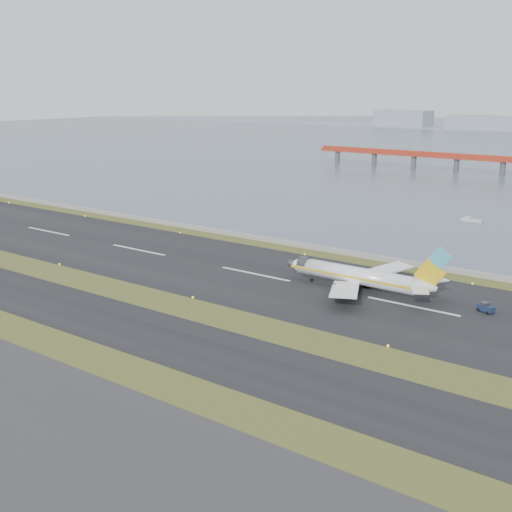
% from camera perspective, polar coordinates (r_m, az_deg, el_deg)
% --- Properties ---
extents(ground, '(1000.00, 1000.00, 0.00)m').
position_cam_1_polar(ground, '(132.42, -7.79, -4.59)').
color(ground, '#344619').
rests_on(ground, ground).
extents(taxiway_strip, '(1000.00, 18.00, 0.10)m').
position_cam_1_polar(taxiway_strip, '(124.61, -11.62, -5.99)').
color(taxiway_strip, black).
rests_on(taxiway_strip, ground).
extents(runway_strip, '(1000.00, 45.00, 0.10)m').
position_cam_1_polar(runway_strip, '(154.26, -0.08, -1.62)').
color(runway_strip, black).
rests_on(runway_strip, ground).
extents(seawall, '(1000.00, 2.50, 1.00)m').
position_cam_1_polar(seawall, '(178.39, 5.62, 0.72)').
color(seawall, gray).
rests_on(seawall, ground).
extents(airliner, '(38.52, 32.89, 12.80)m').
position_cam_1_polar(airliner, '(142.29, 9.30, -1.81)').
color(airliner, white).
rests_on(airliner, ground).
extents(pushback_tug, '(3.64, 2.91, 2.04)m').
position_cam_1_polar(pushback_tug, '(136.25, 19.74, -4.35)').
color(pushback_tug, '#16233E').
rests_on(pushback_tug, ground).
extents(workboat_near, '(7.03, 2.48, 1.68)m').
position_cam_1_polar(workboat_near, '(226.84, 18.58, 3.05)').
color(workboat_near, '#B5B4B9').
rests_on(workboat_near, ground).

